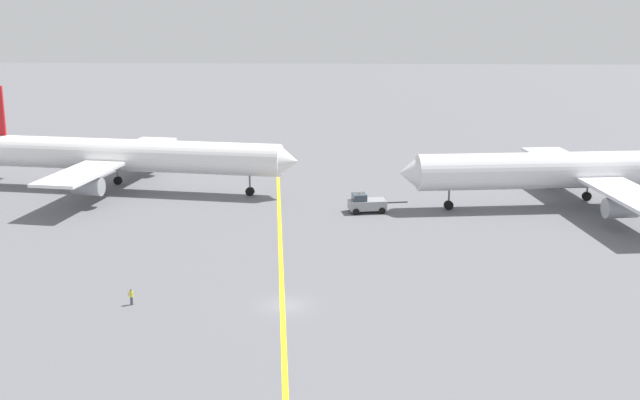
{
  "coord_description": "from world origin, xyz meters",
  "views": [
    {
      "loc": [
        6.29,
        -72.73,
        28.56
      ],
      "look_at": [
        2.23,
        25.98,
        4.0
      ],
      "focal_mm": 45.44,
      "sensor_mm": 36.0,
      "label": 1
    }
  ],
  "objects_px": {
    "pushback_tug": "(366,203)",
    "airliner_being_pushed": "(580,171)",
    "airliner_at_gate_left": "(124,156)",
    "ground_crew_wing_walker_right": "(131,297)"
  },
  "relations": [
    {
      "from": "pushback_tug",
      "to": "ground_crew_wing_walker_right",
      "type": "height_order",
      "value": "pushback_tug"
    },
    {
      "from": "pushback_tug",
      "to": "airliner_being_pushed",
      "type": "bearing_deg",
      "value": 7.92
    },
    {
      "from": "ground_crew_wing_walker_right",
      "to": "airliner_at_gate_left",
      "type": "bearing_deg",
      "value": 106.09
    },
    {
      "from": "airliner_being_pushed",
      "to": "ground_crew_wing_walker_right",
      "type": "height_order",
      "value": "airliner_being_pushed"
    },
    {
      "from": "airliner_being_pushed",
      "to": "pushback_tug",
      "type": "bearing_deg",
      "value": -172.08
    },
    {
      "from": "airliner_at_gate_left",
      "to": "pushback_tug",
      "type": "bearing_deg",
      "value": -17.74
    },
    {
      "from": "airliner_at_gate_left",
      "to": "pushback_tug",
      "type": "distance_m",
      "value": 38.81
    },
    {
      "from": "airliner_at_gate_left",
      "to": "pushback_tug",
      "type": "xyz_separation_m",
      "value": [
        36.75,
        -11.76,
        -4.16
      ]
    },
    {
      "from": "airliner_being_pushed",
      "to": "ground_crew_wing_walker_right",
      "type": "xyz_separation_m",
      "value": [
        -53.02,
        -40.05,
        -4.42
      ]
    },
    {
      "from": "ground_crew_wing_walker_right",
      "to": "pushback_tug",
      "type": "bearing_deg",
      "value": 57.32
    }
  ]
}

